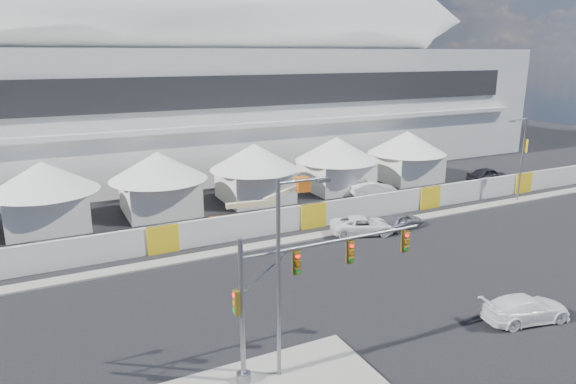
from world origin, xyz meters
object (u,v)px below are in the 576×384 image
boom_lift (246,218)px  pickup_curb (363,225)px  streetlight_median (284,266)px  sedan_silver (401,221)px  lot_car_a (373,189)px  traffic_mast (288,293)px  streetlight_curb (521,153)px  pickup_near (526,309)px  lot_car_b (488,175)px

boom_lift → pickup_curb: bearing=-21.9°
pickup_curb → streetlight_median: streetlight_median is taller
boom_lift → streetlight_median: bearing=-99.0°
sedan_silver → pickup_curb: 3.42m
lot_car_a → streetlight_median: streetlight_median is taller
streetlight_median → traffic_mast: bearing=33.6°
traffic_mast → streetlight_curb: streetlight_curb is taller
lot_car_a → traffic_mast: 30.00m
sedan_silver → pickup_curb: bearing=72.3°
sedan_silver → boom_lift: size_ratio=0.48×
pickup_curb → streetlight_curb: streetlight_curb is taller
pickup_near → lot_car_b: lot_car_b is taller
pickup_near → streetlight_median: (-13.40, 1.31, 4.46)m
streetlight_median → lot_car_b: bearing=31.3°
pickup_near → streetlight_median: streetlight_median is taller
pickup_curb → traffic_mast: traffic_mast is taller
pickup_curb → pickup_near: size_ratio=1.06×
sedan_silver → streetlight_curb: (14.76, 1.44, 3.95)m
traffic_mast → streetlight_median: size_ratio=1.05×
lot_car_b → streetlight_curb: (-3.35, -6.59, 3.81)m
streetlight_median → streetlight_curb: 34.79m
pickup_near → streetlight_curb: streetlight_curb is taller
pickup_near → boom_lift: (-7.89, 19.43, 0.40)m
traffic_mast → streetlight_curb: size_ratio=1.15×
lot_car_a → traffic_mast: traffic_mast is taller
lot_car_b → traffic_mast: traffic_mast is taller
pickup_curb → traffic_mast: (-13.07, -13.38, 3.07)m
traffic_mast → streetlight_median: 1.43m
streetlight_median → pickup_near: bearing=-5.6°
sedan_silver → boom_lift: 12.30m
pickup_curb → lot_car_b: lot_car_b is taller
streetlight_curb → streetlight_median: bearing=-155.1°
pickup_near → boom_lift: size_ratio=0.59×
sedan_silver → traffic_mast: 21.21m
sedan_silver → pickup_near: 14.92m
lot_car_a → sedan_silver: bearing=172.9°
lot_car_a → streetlight_curb: size_ratio=0.56×
lot_car_b → streetlight_curb: streetlight_curb is taller
lot_car_b → boom_lift: size_ratio=0.59×
traffic_mast → boom_lift: (5.19, 17.89, -2.68)m
sedan_silver → streetlight_median: streetlight_median is taller
lot_car_a → boom_lift: 15.55m
traffic_mast → streetlight_curb: bearing=24.8°
streetlight_curb → boom_lift: bearing=172.4°
lot_car_a → streetlight_curb: 13.91m
pickup_curb → boom_lift: boom_lift is taller
lot_car_b → lot_car_a: bearing=88.4°
lot_car_b → boom_lift: bearing=98.2°
sedan_silver → lot_car_b: size_ratio=0.83×
pickup_near → boom_lift: bearing=32.9°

